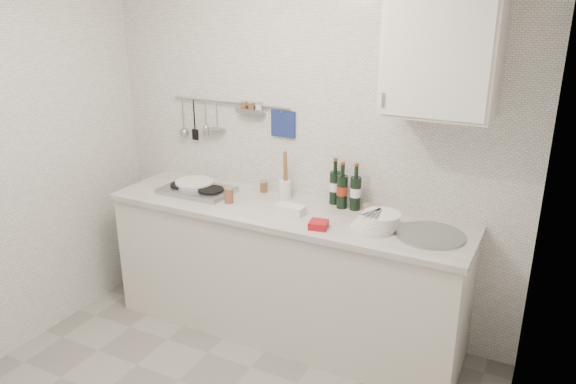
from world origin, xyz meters
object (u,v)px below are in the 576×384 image
object	(u,v)px
plate_stack_sink	(377,221)
wine_bottles	(344,185)
plate_stack_hob	(193,185)
utensil_crock	(285,187)
wall_cabinet	(443,52)

from	to	relation	value
plate_stack_sink	wine_bottles	bearing A→B (deg)	141.36
plate_stack_hob	wine_bottles	bearing A→B (deg)	8.19
utensil_crock	wall_cabinet	bearing A→B (deg)	-3.48
plate_stack_hob	wine_bottles	distance (m)	1.12
wine_bottles	utensil_crock	size ratio (longest dim) A/B	0.91
plate_stack_hob	plate_stack_sink	world-z (taller)	plate_stack_sink
plate_stack_sink	utensil_crock	xyz separation A→B (m)	(-0.73, 0.22, 0.03)
utensil_crock	plate_stack_sink	bearing A→B (deg)	-16.91
wall_cabinet	wine_bottles	xyz separation A→B (m)	(-0.57, 0.09, -0.87)
wine_bottles	plate_stack_sink	bearing A→B (deg)	-38.64
utensil_crock	plate_stack_hob	bearing A→B (deg)	-169.09
plate_stack_sink	utensil_crock	world-z (taller)	utensil_crock
wine_bottles	utensil_crock	world-z (taller)	utensil_crock
wall_cabinet	plate_stack_hob	distance (m)	1.95
plate_stack_sink	wine_bottles	world-z (taller)	wine_bottles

